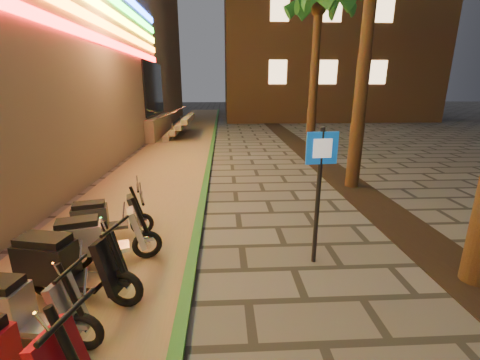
{
  "coord_description": "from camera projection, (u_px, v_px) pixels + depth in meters",
  "views": [
    {
      "loc": [
        -0.32,
        -2.24,
        2.98
      ],
      "look_at": [
        -0.01,
        3.8,
        1.2
      ],
      "focal_mm": 24.0,
      "sensor_mm": 36.0,
      "label": 1
    }
  ],
  "objects": [
    {
      "name": "parking_strip",
      "position": [
        165.0,
        165.0,
        12.45
      ],
      "size": [
        3.4,
        60.0,
        0.01
      ],
      "primitive_type": "cube",
      "color": "#8C7251",
      "rests_on": "ground"
    },
    {
      "name": "pedestrian_sign",
      "position": [
        320.0,
        178.0,
        5.23
      ],
      "size": [
        0.52,
        0.11,
        2.36
      ],
      "rotation": [
        0.0,
        0.0,
        0.09
      ],
      "color": "black",
      "rests_on": "ground"
    },
    {
      "name": "scooter_9",
      "position": [
        103.0,
        218.0,
        6.34
      ],
      "size": [
        1.51,
        0.76,
        1.07
      ],
      "rotation": [
        0.0,
        0.0,
        0.27
      ],
      "color": "black",
      "rests_on": "ground"
    },
    {
      "name": "planting_strip",
      "position": [
        382.0,
        210.0,
        7.97
      ],
      "size": [
        1.2,
        40.0,
        0.02
      ],
      "primitive_type": "cube",
      "color": "black",
      "rests_on": "ground"
    },
    {
      "name": "green_curb",
      "position": [
        209.0,
        164.0,
        12.52
      ],
      "size": [
        0.18,
        60.0,
        0.1
      ],
      "primitive_type": "cube",
      "color": "#266527",
      "rests_on": "ground"
    },
    {
      "name": "scooter_7",
      "position": [
        65.0,
        266.0,
        4.5
      ],
      "size": [
        1.82,
        0.85,
        1.28
      ],
      "rotation": [
        0.0,
        0.0,
        -0.22
      ],
      "color": "black",
      "rests_on": "ground"
    },
    {
      "name": "scooter_8",
      "position": [
        97.0,
        239.0,
        5.37
      ],
      "size": [
        1.67,
        0.89,
        1.19
      ],
      "rotation": [
        0.0,
        0.0,
        0.31
      ],
      "color": "black",
      "rests_on": "ground"
    },
    {
      "name": "palm_d",
      "position": [
        318.0,
        10.0,
        12.99
      ],
      "size": [
        2.97,
        3.02,
        7.16
      ],
      "color": "#472D19",
      "rests_on": "ground"
    },
    {
      "name": "scooter_6",
      "position": [
        18.0,
        310.0,
        3.71
      ],
      "size": [
        1.62,
        0.67,
        1.14
      ],
      "rotation": [
        0.0,
        0.0,
        -0.15
      ],
      "color": "black",
      "rests_on": "ground"
    }
  ]
}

